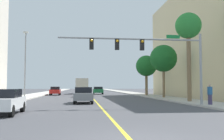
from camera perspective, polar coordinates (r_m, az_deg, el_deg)
ground at (r=49.46m, az=-5.05°, el=-5.42°), size 192.00×192.00×0.00m
sidewalk_left at (r=50.06m, az=-15.86°, el=-5.19°), size 3.66×168.00×0.15m
sidewalk_right at (r=50.60m, az=5.64°, el=-5.29°), size 3.66×168.00×0.15m
lane_marking_center at (r=49.46m, az=-5.05°, el=-5.41°), size 0.16×144.00×0.01m
traffic_signal_mast at (r=20.24m, az=8.70°, el=4.25°), size 11.28×0.36×5.61m
street_lamp at (r=31.58m, az=-18.71°, el=1.88°), size 0.56×0.28×7.85m
palm_near at (r=26.46m, az=16.57°, el=8.90°), size 2.53×2.53×8.62m
palm_mid at (r=33.83m, az=11.34°, el=2.50°), size 3.49×3.49×6.77m
palm_far at (r=41.65m, az=7.62°, el=0.85°), size 3.35×3.35×6.38m
car_black at (r=38.50m, az=-6.43°, el=-4.86°), size 1.88×4.05×1.36m
car_red at (r=46.44m, az=-12.47°, el=-4.52°), size 1.88×4.42×1.49m
car_green at (r=50.48m, az=-3.10°, el=-4.52°), size 2.09×4.08×1.47m
car_white at (r=15.88m, az=-22.92°, el=-6.38°), size 1.85×3.92×1.43m
car_gray at (r=24.42m, az=-6.37°, el=-5.51°), size 1.77×4.25×1.50m
delivery_truck at (r=52.97m, az=-6.80°, el=-3.50°), size 2.67×7.53×3.10m
pedestrian at (r=21.72m, az=20.92°, el=-5.07°), size 0.38×0.38×1.61m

